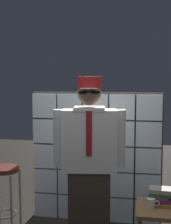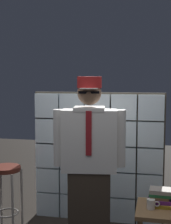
# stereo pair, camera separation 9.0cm
# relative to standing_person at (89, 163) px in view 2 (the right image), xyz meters

# --- Properties ---
(glass_block_wall) EXTENTS (1.64, 0.10, 1.64)m
(glass_block_wall) POSITION_rel_standing_person_xyz_m (-0.06, 0.83, -0.15)
(glass_block_wall) COLOR silver
(glass_block_wall) RESTS_ON ground
(standing_person) EXTENTS (0.73, 0.35, 1.82)m
(standing_person) POSITION_rel_standing_person_xyz_m (0.00, 0.00, 0.00)
(standing_person) COLOR #382D23
(standing_person) RESTS_ON ground
(bar_stool) EXTENTS (0.34, 0.34, 0.79)m
(bar_stool) POSITION_rel_standing_person_xyz_m (-1.03, 0.26, -0.36)
(bar_stool) COLOR #592319
(bar_stool) RESTS_ON ground
(side_table) EXTENTS (0.52, 0.52, 0.55)m
(side_table) POSITION_rel_standing_person_xyz_m (0.74, -0.01, -0.48)
(side_table) COLOR brown
(side_table) RESTS_ON ground
(book_stack) EXTENTS (0.26, 0.19, 0.17)m
(book_stack) POSITION_rel_standing_person_xyz_m (0.71, 0.05, -0.31)
(book_stack) COLOR olive
(book_stack) RESTS_ON side_table
(coffee_mug) EXTENTS (0.13, 0.08, 0.09)m
(coffee_mug) POSITION_rel_standing_person_xyz_m (0.62, -0.05, -0.35)
(coffee_mug) COLOR silver
(coffee_mug) RESTS_ON side_table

